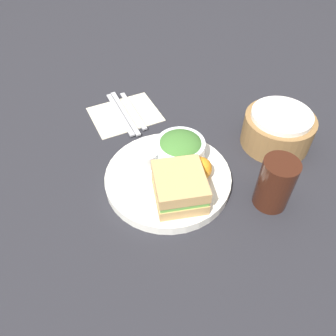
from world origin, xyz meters
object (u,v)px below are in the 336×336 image
at_px(spoon, 133,110).
at_px(salad_bowl, 180,149).
at_px(plate, 168,178).
at_px(dressing_cup, 147,157).
at_px(fork, 120,114).
at_px(bread_basket, 277,128).
at_px(drink_glass, 275,184).
at_px(knife, 126,112).
at_px(sandwich, 180,187).

bearing_deg(spoon, salad_bowl, -173.74).
height_order(plate, dressing_cup, dressing_cup).
bearing_deg(fork, bread_basket, -129.72).
bearing_deg(salad_bowl, dressing_cup, -107.12).
bearing_deg(plate, drink_glass, 49.54).
xyz_separation_m(plate, knife, (-0.25, 0.00, -0.00)).
bearing_deg(sandwich, plate, 174.71).
bearing_deg(bread_basket, dressing_cup, -98.72).
distance_m(dressing_cup, fork, 0.21).
relative_size(dressing_cup, drink_glass, 0.42).
relative_size(plate, sandwich, 2.10).
height_order(salad_bowl, dressing_cup, salad_bowl).
distance_m(sandwich, knife, 0.32).
relative_size(drink_glass, spoon, 0.66).
relative_size(salad_bowl, spoon, 0.61).
relative_size(plate, fork, 1.41).
distance_m(knife, spoon, 0.02).
bearing_deg(knife, dressing_cup, 173.12).
bearing_deg(plate, spoon, 174.98).
bearing_deg(salad_bowl, fork, -165.83).
xyz_separation_m(fork, knife, (0.00, 0.02, 0.00)).
distance_m(sandwich, spoon, 0.32).
bearing_deg(drink_glass, bread_basket, 139.57).
distance_m(plate, dressing_cup, 0.06).
bearing_deg(bread_basket, spoon, -134.38).
height_order(dressing_cup, bread_basket, bread_basket).
bearing_deg(salad_bowl, knife, -170.20).
bearing_deg(sandwich, bread_basket, 103.04).
relative_size(drink_glass, knife, 0.56).
bearing_deg(sandwich, spoon, 174.93).
distance_m(plate, spoon, 0.25).
xyz_separation_m(plate, salad_bowl, (-0.03, 0.04, 0.04)).
height_order(sandwich, spoon, sandwich).
height_order(sandwich, knife, sandwich).
distance_m(drink_glass, knife, 0.42).
relative_size(sandwich, dressing_cup, 2.70).
bearing_deg(plate, bread_basket, 90.83).
height_order(drink_glass, spoon, drink_glass).
bearing_deg(salad_bowl, bread_basket, 83.77).
height_order(sandwich, salad_bowl, salad_bowl).
bearing_deg(fork, spoon, -90.00).
distance_m(plate, sandwich, 0.07).
xyz_separation_m(drink_glass, bread_basket, (-0.14, 0.12, -0.01)).
height_order(plate, spoon, plate).
bearing_deg(knife, salad_bowl, -169.23).
bearing_deg(spoon, knife, 90.00).
bearing_deg(bread_basket, sandwich, -76.96).
relative_size(sandwich, bread_basket, 0.79).
xyz_separation_m(salad_bowl, knife, (-0.22, -0.04, -0.05)).
height_order(dressing_cup, spoon, dressing_cup).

